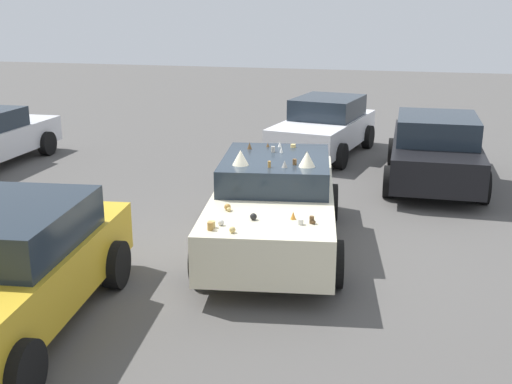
{
  "coord_description": "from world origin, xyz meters",
  "views": [
    {
      "loc": [
        -9.27,
        -2.11,
        3.74
      ],
      "look_at": [
        0.0,
        0.3,
        0.9
      ],
      "focal_mm": 43.96,
      "sensor_mm": 36.0,
      "label": 1
    }
  ],
  "objects": [
    {
      "name": "parked_sedan_row_back_far",
      "position": [
        -3.42,
        2.53,
        0.75
      ],
      "size": [
        4.51,
        2.49,
        1.48
      ],
      "rotation": [
        0.0,
        0.0,
        3.27
      ],
      "color": "gold",
      "rests_on": "ground"
    },
    {
      "name": "parked_sedan_near_left",
      "position": [
        4.65,
        -2.53,
        0.76
      ],
      "size": [
        4.59,
        2.12,
        1.52
      ],
      "rotation": [
        0.0,
        0.0,
        0.02
      ],
      "color": "black",
      "rests_on": "ground"
    },
    {
      "name": "ground_plane",
      "position": [
        0.0,
        0.0,
        0.0
      ],
      "size": [
        60.0,
        60.0,
        0.0
      ],
      "primitive_type": "plane",
      "color": "#514F4C"
    },
    {
      "name": "parked_sedan_behind_right",
      "position": [
        6.83,
        0.23,
        0.73
      ],
      "size": [
        4.32,
        2.46,
        1.47
      ],
      "rotation": [
        0.0,
        0.0,
        2.97
      ],
      "color": "white",
      "rests_on": "ground"
    },
    {
      "name": "art_car_decorated",
      "position": [
        0.06,
        0.01,
        0.73
      ],
      "size": [
        4.84,
        2.64,
        1.65
      ],
      "rotation": [
        0.0,
        0.0,
        3.3
      ],
      "color": "beige",
      "rests_on": "ground"
    }
  ]
}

